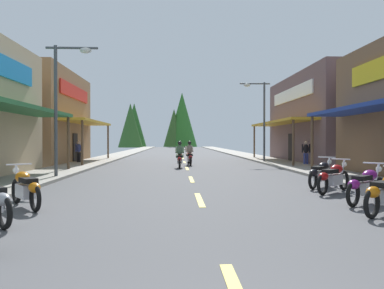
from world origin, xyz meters
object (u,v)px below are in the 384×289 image
(motorcycle_parked_right_1, at_px, (366,185))
(rider_cruising_lead, at_px, (180,157))
(motorcycle_parked_right_3, at_px, (321,173))
(rider_cruising_trailing, at_px, (189,155))
(streetlamp_left, at_px, (64,91))
(pedestrian_waiting, at_px, (306,151))
(pedestrian_strolling, at_px, (79,151))
(motorcycle_parked_right_2, at_px, (333,177))
(streetlamp_right, at_px, (259,110))
(motorcycle_parked_left_2, at_px, (26,188))

(motorcycle_parked_right_1, height_order, rider_cruising_lead, rider_cruising_lead)
(motorcycle_parked_right_3, distance_m, rider_cruising_trailing, 12.26)
(streetlamp_left, xyz_separation_m, motorcycle_parked_right_3, (9.65, -3.34, -3.21))
(motorcycle_parked_right_3, height_order, rider_cruising_trailing, rider_cruising_trailing)
(motorcycle_parked_right_3, relative_size, pedestrian_waiting, 1.04)
(motorcycle_parked_right_1, relative_size, pedestrian_strolling, 1.08)
(streetlamp_left, distance_m, motorcycle_parked_right_2, 11.07)
(motorcycle_parked_right_1, distance_m, rider_cruising_lead, 13.54)
(rider_cruising_trailing, bearing_deg, motorcycle_parked_right_2, -166.24)
(pedestrian_strolling, bearing_deg, motorcycle_parked_right_2, -114.00)
(streetlamp_right, bearing_deg, pedestrian_strolling, -177.07)
(motorcycle_parked_left_2, xyz_separation_m, pedestrian_strolling, (-2.99, 16.81, 0.42))
(streetlamp_left, relative_size, pedestrian_strolling, 3.53)
(motorcycle_parked_left_2, bearing_deg, motorcycle_parked_right_2, -112.63)
(streetlamp_right, xyz_separation_m, pedestrian_waiting, (2.23, -3.28, -2.87))
(motorcycle_parked_right_3, relative_size, rider_cruising_trailing, 0.77)
(pedestrian_waiting, bearing_deg, pedestrian_strolling, 72.92)
(motorcycle_parked_right_1, height_order, motorcycle_parked_left_2, same)
(rider_cruising_lead, distance_m, pedestrian_waiting, 8.05)
(rider_cruising_trailing, height_order, pedestrian_waiting, pedestrian_waiting)
(motorcycle_parked_right_3, bearing_deg, motorcycle_parked_right_1, -140.35)
(streetlamp_right, xyz_separation_m, motorcycle_parked_right_2, (-1.10, -15.24, -3.30))
(motorcycle_parked_left_2, bearing_deg, streetlamp_left, -28.53)
(motorcycle_parked_right_1, bearing_deg, streetlamp_right, 46.59)
(pedestrian_strolling, bearing_deg, streetlamp_right, -59.21)
(streetlamp_left, distance_m, rider_cruising_lead, 8.39)
(rider_cruising_lead, height_order, rider_cruising_trailing, same)
(motorcycle_parked_right_1, relative_size, motorcycle_parked_left_2, 0.97)
(streetlamp_right, distance_m, pedestrian_strolling, 12.90)
(motorcycle_parked_right_3, distance_m, rider_cruising_lead, 10.55)
(streetlamp_left, bearing_deg, motorcycle_parked_right_2, -25.90)
(streetlamp_right, relative_size, rider_cruising_trailing, 2.68)
(motorcycle_parked_left_2, height_order, pedestrian_strolling, pedestrian_strolling)
(rider_cruising_lead, bearing_deg, pedestrian_waiting, -79.37)
(motorcycle_parked_left_2, bearing_deg, motorcycle_parked_right_3, -105.10)
(streetlamp_left, bearing_deg, pedestrian_waiting, 29.70)
(streetlamp_left, xyz_separation_m, pedestrian_strolling, (-1.94, 9.97, -2.79))
(streetlamp_right, xyz_separation_m, rider_cruising_lead, (-5.72, -4.53, -3.13))
(pedestrian_waiting, bearing_deg, motorcycle_parked_right_1, 159.60)
(rider_cruising_lead, height_order, pedestrian_strolling, pedestrian_strolling)
(streetlamp_right, distance_m, motorcycle_parked_right_1, 17.61)
(streetlamp_left, relative_size, rider_cruising_lead, 2.61)
(streetlamp_left, relative_size, motorcycle_parked_left_2, 3.17)
(motorcycle_parked_right_3, relative_size, pedestrian_strolling, 1.05)
(streetlamp_right, bearing_deg, streetlamp_left, -135.03)
(motorcycle_parked_left_2, distance_m, rider_cruising_trailing, 15.71)
(streetlamp_right, height_order, rider_cruising_lead, streetlamp_right)
(motorcycle_parked_right_2, xyz_separation_m, pedestrian_waiting, (3.32, 11.95, 0.42))
(motorcycle_parked_right_2, distance_m, rider_cruising_trailing, 13.44)
(motorcycle_parked_right_2, relative_size, pedestrian_strolling, 1.04)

